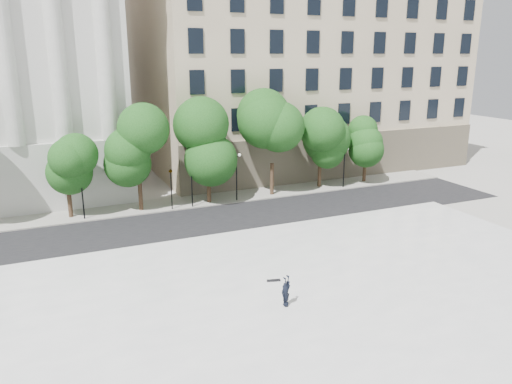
# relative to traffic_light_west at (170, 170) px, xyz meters

# --- Properties ---
(ground) EXTENTS (160.00, 160.00, 0.00)m
(ground) POSITION_rel_traffic_light_west_xyz_m (-0.28, -22.30, -3.60)
(ground) COLOR #B9B6AF
(ground) RESTS_ON ground
(plaza) EXTENTS (44.00, 22.00, 0.45)m
(plaza) POSITION_rel_traffic_light_west_xyz_m (-0.28, -19.30, -3.37)
(plaza) COLOR white
(plaza) RESTS_ON ground
(street) EXTENTS (60.00, 8.00, 0.02)m
(street) POSITION_rel_traffic_light_west_xyz_m (-0.28, -4.30, -3.59)
(street) COLOR black
(street) RESTS_ON ground
(far_sidewalk) EXTENTS (60.00, 4.00, 0.12)m
(far_sidewalk) POSITION_rel_traffic_light_west_xyz_m (-0.28, 1.70, -3.54)
(far_sidewalk) COLOR #A5A298
(far_sidewalk) RESTS_ON ground
(building_east) EXTENTS (36.00, 26.15, 23.00)m
(building_east) POSITION_rel_traffic_light_west_xyz_m (19.72, 16.61, 7.55)
(building_east) COLOR beige
(building_east) RESTS_ON ground
(traffic_light_west) EXTENTS (0.75, 1.56, 4.12)m
(traffic_light_west) POSITION_rel_traffic_light_west_xyz_m (0.00, 0.00, 0.00)
(traffic_light_west) COLOR black
(traffic_light_west) RESTS_ON ground
(traffic_light_east) EXTENTS (0.53, 1.64, 4.15)m
(traffic_light_east) POSITION_rel_traffic_light_west_xyz_m (1.84, 0.00, 0.04)
(traffic_light_east) COLOR black
(traffic_light_east) RESTS_ON ground
(person_lying) EXTENTS (1.33, 1.78, 0.46)m
(person_lying) POSITION_rel_traffic_light_west_xyz_m (0.90, -20.05, -2.92)
(person_lying) COLOR black
(person_lying) RESTS_ON plaza
(skateboard) EXTENTS (0.81, 0.39, 0.08)m
(skateboard) POSITION_rel_traffic_light_west_xyz_m (1.61, -17.10, -3.11)
(skateboard) COLOR black
(skateboard) RESTS_ON plaza
(street_trees) EXTENTS (47.03, 5.03, 8.17)m
(street_trees) POSITION_rel_traffic_light_west_xyz_m (-0.25, 1.02, 1.78)
(street_trees) COLOR #382619
(street_trees) RESTS_ON ground
(lamp_posts) EXTENTS (38.02, 0.28, 4.49)m
(lamp_posts) POSITION_rel_traffic_light_west_xyz_m (-0.59, 0.30, -0.63)
(lamp_posts) COLOR black
(lamp_posts) RESTS_ON ground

